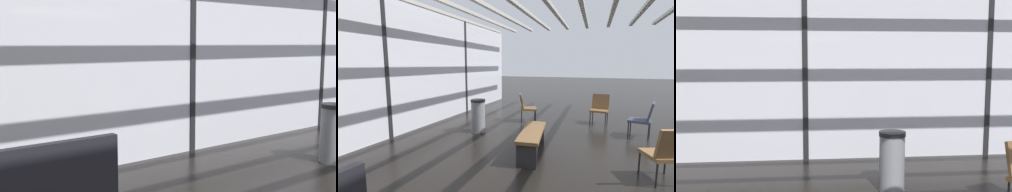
% 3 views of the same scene
% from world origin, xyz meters
% --- Properties ---
extents(glass_curtain_wall, '(14.00, 0.08, 3.31)m').
position_xyz_m(glass_curtain_wall, '(0.00, 5.20, 1.66)').
color(glass_curtain_wall, silver).
rests_on(glass_curtain_wall, ground).
extents(window_mullion_1, '(0.10, 0.12, 3.31)m').
position_xyz_m(window_mullion_1, '(0.00, 5.20, 1.66)').
color(window_mullion_1, black).
rests_on(window_mullion_1, ground).
extents(window_mullion_2, '(0.10, 0.12, 3.31)m').
position_xyz_m(window_mullion_2, '(3.50, 5.20, 1.66)').
color(window_mullion_2, black).
rests_on(window_mullion_2, ground).
extents(parked_airplane, '(14.16, 4.00, 4.00)m').
position_xyz_m(parked_airplane, '(-1.42, 10.60, 2.00)').
color(parked_airplane, silver).
rests_on(parked_airplane, ground).
extents(trash_bin, '(0.38, 0.38, 0.86)m').
position_xyz_m(trash_bin, '(1.23, 3.45, 0.43)').
color(trash_bin, slate).
rests_on(trash_bin, ground).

